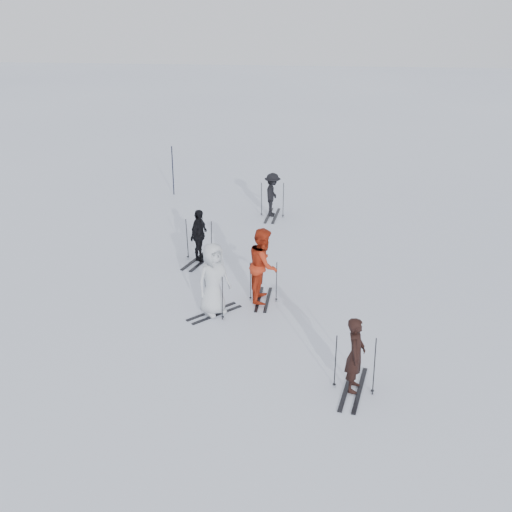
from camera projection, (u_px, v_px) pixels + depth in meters
The scene contains 12 objects.
ground at pixel (252, 305), 16.86m from camera, with size 120.00×120.00×0.00m, color silver.
skier_near_dark at pixel (355, 356), 12.97m from camera, with size 0.59×0.39×1.63m, color black.
skier_red at pixel (264, 266), 16.79m from camera, with size 0.97×0.76×2.00m, color #AC2C13.
skier_grey at pixel (213, 280), 16.08m from camera, with size 0.92×0.60×1.89m, color silver.
skier_uphill_left at pixel (199, 236), 19.40m from camera, with size 0.94×0.39×1.60m, color black.
skier_uphill_far at pixel (272, 195), 23.32m from camera, with size 1.03×0.59×1.59m, color black.
skis_near_dark at pixel (355, 363), 13.04m from camera, with size 0.94×1.77×1.29m, color black, non-canonical shape.
skis_red at pixel (263, 281), 16.95m from camera, with size 0.82×1.55×1.13m, color black, non-canonical shape.
skis_grey at pixel (214, 293), 16.21m from camera, with size 0.85×1.60×1.17m, color black, non-canonical shape.
skis_uphill_left at pixel (199, 240), 19.45m from camera, with size 0.98×1.86×1.36m, color black, non-canonical shape.
skis_uphill_far at pixel (272, 199), 23.37m from camera, with size 0.95×1.80×1.31m, color black, non-canonical shape.
piste_marker at pixel (173, 171), 25.77m from camera, with size 0.04×0.04×1.99m, color black.
Camera 1 is at (1.84, -14.99, 7.62)m, focal length 45.00 mm.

